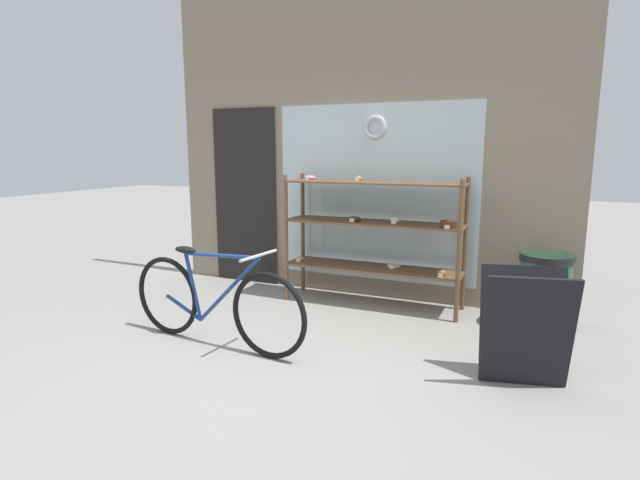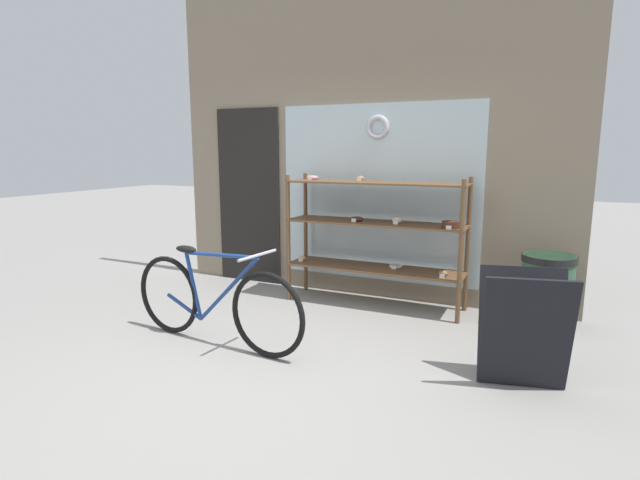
{
  "view_description": "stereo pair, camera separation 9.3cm",
  "coord_description": "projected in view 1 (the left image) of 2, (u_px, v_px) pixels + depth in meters",
  "views": [
    {
      "loc": [
        1.82,
        -2.92,
        1.62
      ],
      "look_at": [
        0.15,
        0.92,
        0.86
      ],
      "focal_mm": 28.0,
      "sensor_mm": 36.0,
      "label": 1
    },
    {
      "loc": [
        1.9,
        -2.88,
        1.62
      ],
      "look_at": [
        0.15,
        0.92,
        0.86
      ],
      "focal_mm": 28.0,
      "sensor_mm": 36.0,
      "label": 2
    }
  ],
  "objects": [
    {
      "name": "sandwich_board",
      "position": [
        525.0,
        328.0,
        3.42
      ],
      "size": [
        0.65,
        0.5,
        0.81
      ],
      "rotation": [
        0.0,
        0.0,
        0.22
      ],
      "color": "black",
      "rests_on": "ground_plane"
    },
    {
      "name": "trash_bin",
      "position": [
        544.0,
        289.0,
        4.5
      ],
      "size": [
        0.47,
        0.47,
        0.7
      ],
      "color": "#2D5138",
      "rests_on": "ground_plane"
    },
    {
      "name": "storefront_facade",
      "position": [
        356.0,
        121.0,
        5.4
      ],
      "size": [
        4.55,
        0.13,
        3.97
      ],
      "color": "gray",
      "rests_on": "ground_plane"
    },
    {
      "name": "ground_plane",
      "position": [
        251.0,
        374.0,
        3.64
      ],
      "size": [
        30.0,
        30.0,
        0.0
      ],
      "primitive_type": "plane",
      "color": "gray"
    },
    {
      "name": "bicycle",
      "position": [
        214.0,
        302.0,
        4.13
      ],
      "size": [
        1.78,
        0.46,
        0.83
      ],
      "rotation": [
        0.0,
        0.0,
        -0.1
      ],
      "color": "black",
      "rests_on": "ground_plane"
    },
    {
      "name": "display_case",
      "position": [
        374.0,
        228.0,
        5.13
      ],
      "size": [
        1.85,
        0.46,
        1.36
      ],
      "color": "brown",
      "rests_on": "ground_plane"
    }
  ]
}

